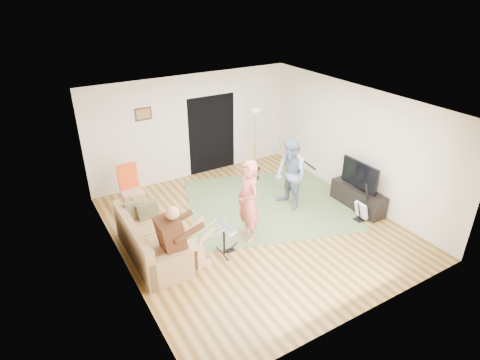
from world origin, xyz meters
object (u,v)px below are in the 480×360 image
at_px(drum_kit, 224,241).
at_px(torchiere_lamp, 255,129).
at_px(dining_chair, 132,195).
at_px(television, 360,175).
at_px(tv_cabinet, 358,198).
at_px(guitarist, 291,175).
at_px(sofa, 148,245).
at_px(singer, 248,202).
at_px(guitar_spare, 361,210).

bearing_deg(drum_kit, torchiere_lamp, 48.75).
bearing_deg(dining_chair, television, -30.13).
bearing_deg(drum_kit, tv_cabinet, -0.64).
bearing_deg(television, guitarist, 147.92).
bearing_deg(sofa, guitarist, 2.20).
bearing_deg(sofa, dining_chair, 81.50).
bearing_deg(guitarist, tv_cabinet, 57.13).
bearing_deg(sofa, drum_kit, -26.73).
bearing_deg(sofa, tv_cabinet, -8.18).
bearing_deg(dining_chair, guitarist, -29.10).
relative_size(sofa, guitarist, 1.23).
distance_m(drum_kit, torchiere_lamp, 3.99).
xyz_separation_m(singer, dining_chair, (-1.67, 2.30, -0.47)).
height_order(sofa, torchiere_lamp, torchiere_lamp).
relative_size(guitarist, tv_cabinet, 1.18).
distance_m(sofa, television, 4.83).
bearing_deg(tv_cabinet, guitarist, 148.87).
bearing_deg(television, dining_chair, 150.32).
bearing_deg(guitar_spare, sofa, 165.63).
xyz_separation_m(guitarist, tv_cabinet, (1.36, -0.82, -0.58)).
bearing_deg(television, sofa, 171.73).
height_order(guitarist, torchiere_lamp, torchiere_lamp).
distance_m(sofa, guitarist, 3.48).
xyz_separation_m(drum_kit, television, (3.45, -0.04, 0.56)).
relative_size(guitar_spare, dining_chair, 0.82).
distance_m(singer, torchiere_lamp, 3.34).
bearing_deg(guitarist, sofa, -89.55).
height_order(singer, torchiere_lamp, singer).
bearing_deg(singer, guitarist, 115.36).
bearing_deg(dining_chair, sofa, -98.95).
bearing_deg(dining_chair, drum_kit, -68.43).
xyz_separation_m(singer, torchiere_lamp, (1.91, 2.72, 0.31)).
relative_size(torchiere_lamp, dining_chair, 1.57).
bearing_deg(singer, drum_kit, -68.87).
bearing_deg(torchiere_lamp, drum_kit, -131.25).
bearing_deg(sofa, singer, -12.89).
height_order(guitar_spare, tv_cabinet, guitar_spare).
bearing_deg(television, singer, 175.03).
distance_m(sofa, tv_cabinet, 4.84).
xyz_separation_m(singer, guitarist, (1.48, 0.58, -0.03)).
distance_m(drum_kit, guitar_spare, 3.19).
bearing_deg(tv_cabinet, dining_chair, 150.59).
relative_size(sofa, drum_kit, 3.05).
height_order(guitarist, tv_cabinet, guitarist).
bearing_deg(torchiere_lamp, television, -73.41).
distance_m(dining_chair, television, 5.16).
bearing_deg(drum_kit, television, -0.65).
xyz_separation_m(tv_cabinet, television, (-0.05, 0.00, 0.60)).
relative_size(sofa, guitar_spare, 2.26).
relative_size(guitar_spare, television, 0.88).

